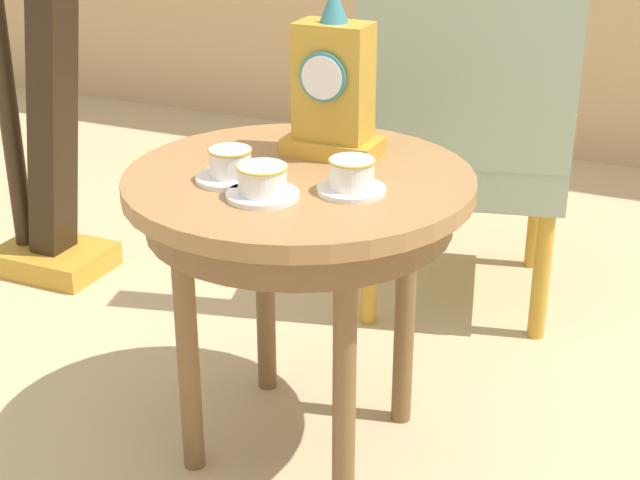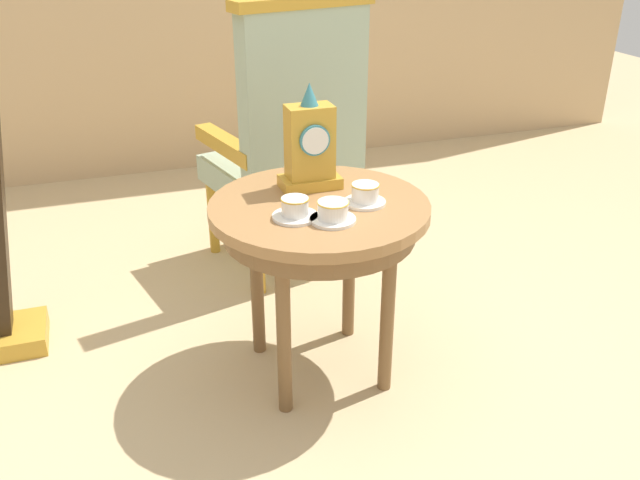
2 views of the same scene
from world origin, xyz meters
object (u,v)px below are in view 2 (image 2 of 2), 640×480
object	(u,v)px
teacup_left	(295,209)
armchair	(290,137)
side_table	(319,226)
teacup_right	(333,212)
mantel_clock	(310,147)
teacup_center	(365,194)

from	to	relation	value
teacup_left	armchair	xyz separation A→B (m)	(0.22, 0.81, -0.05)
side_table	teacup_left	xyz separation A→B (m)	(-0.10, -0.08, 0.10)
teacup_left	teacup_right	distance (m)	0.11
mantel_clock	teacup_right	bearing A→B (deg)	-94.10
armchair	mantel_clock	bearing A→B (deg)	-100.11
teacup_left	teacup_center	bearing A→B (deg)	9.21
teacup_left	mantel_clock	bearing A→B (deg)	61.92
side_table	teacup_center	xyz separation A→B (m)	(0.13, -0.05, 0.11)
teacup_left	mantel_clock	xyz separation A→B (m)	(0.12, 0.22, 0.11)
teacup_center	mantel_clock	size ratio (longest dim) A/B	0.38
mantel_clock	armchair	world-z (taller)	armchair
side_table	teacup_right	distance (m)	0.18
side_table	teacup_right	xyz separation A→B (m)	(-0.01, -0.14, 0.10)
side_table	teacup_center	bearing A→B (deg)	-19.99
teacup_left	teacup_right	world-z (taller)	teacup_left
side_table	teacup_left	distance (m)	0.17
teacup_left	side_table	bearing A→B (deg)	39.65
teacup_left	armchair	bearing A→B (deg)	74.75
mantel_clock	armchair	size ratio (longest dim) A/B	0.29
teacup_center	armchair	distance (m)	0.78
armchair	teacup_center	bearing A→B (deg)	-89.33
side_table	armchair	distance (m)	0.74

